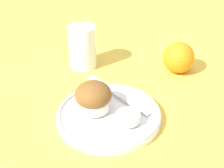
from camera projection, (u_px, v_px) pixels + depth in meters
The scene contains 8 objects.
ground_plane at pixel (116, 114), 0.67m from camera, with size 3.00×3.00×0.00m, color gold.
plate at pixel (109, 115), 0.65m from camera, with size 0.22×0.22×0.02m.
muffin at pixel (93, 97), 0.64m from camera, with size 0.08×0.08×0.06m.
cream_ramekin at pixel (128, 117), 0.61m from camera, with size 0.05×0.05×0.02m.
berry_pair at pixel (103, 93), 0.69m from camera, with size 0.03×0.01×0.01m.
butter_knife at pixel (117, 93), 0.70m from camera, with size 0.18×0.11×0.00m.
orange_fruit at pixel (179, 58), 0.80m from camera, with size 0.08×0.08×0.08m.
juice_glass at pixel (83, 47), 0.82m from camera, with size 0.07×0.07×0.11m.
Camera 1 is at (0.17, -0.50, 0.41)m, focal length 50.00 mm.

